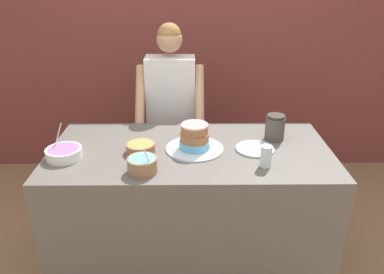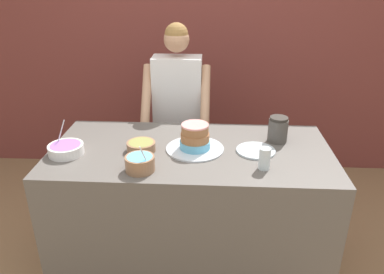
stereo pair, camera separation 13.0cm
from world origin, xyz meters
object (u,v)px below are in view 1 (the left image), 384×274
(cake, at_px, (195,139))
(frosting_bowl_olive, at_px, (141,147))
(frosting_bowl_blue, at_px, (142,164))
(person_baker, at_px, (171,105))
(frosting_bowl_purple, at_px, (64,153))
(drinking_glass, at_px, (266,156))
(stoneware_jar, at_px, (275,127))
(ceramic_plate, at_px, (255,149))

(cake, relative_size, frosting_bowl_olive, 2.04)
(frosting_bowl_blue, distance_m, frosting_bowl_olive, 0.24)
(person_baker, height_order, frosting_bowl_purple, person_baker)
(drinking_glass, bearing_deg, stoneware_jar, 71.08)
(frosting_bowl_olive, xyz_separation_m, drinking_glass, (0.70, -0.18, 0.03))
(frosting_bowl_olive, xyz_separation_m, stoneware_jar, (0.82, 0.18, 0.05))
(frosting_bowl_blue, distance_m, drinking_glass, 0.66)
(frosting_bowl_blue, relative_size, frosting_bowl_olive, 1.01)
(person_baker, height_order, stoneware_jar, person_baker)
(frosting_bowl_purple, xyz_separation_m, frosting_bowl_blue, (0.46, -0.17, 0.01))
(person_baker, bearing_deg, ceramic_plate, -54.17)
(frosting_bowl_purple, height_order, frosting_bowl_olive, frosting_bowl_purple)
(cake, relative_size, ceramic_plate, 1.50)
(frosting_bowl_blue, relative_size, stoneware_jar, 1.06)
(stoneware_jar, bearing_deg, cake, -164.02)
(frosting_bowl_olive, height_order, ceramic_plate, frosting_bowl_olive)
(person_baker, xyz_separation_m, frosting_bowl_blue, (-0.11, -1.00, 0.03))
(person_baker, xyz_separation_m, stoneware_jar, (0.68, -0.58, 0.06))
(drinking_glass, bearing_deg, person_baker, 120.54)
(cake, bearing_deg, frosting_bowl_olive, -173.47)
(frosting_bowl_purple, xyz_separation_m, frosting_bowl_olive, (0.43, 0.07, -0.00))
(stoneware_jar, bearing_deg, ceramic_plate, -133.45)
(ceramic_plate, bearing_deg, person_baker, 125.83)
(stoneware_jar, bearing_deg, frosting_bowl_olive, -167.58)
(person_baker, bearing_deg, frosting_bowl_blue, -96.15)
(frosting_bowl_purple, distance_m, frosting_bowl_olive, 0.43)
(drinking_glass, distance_m, ceramic_plate, 0.21)
(cake, relative_size, stoneware_jar, 2.15)
(person_baker, relative_size, frosting_bowl_blue, 9.09)
(cake, xyz_separation_m, ceramic_plate, (0.36, -0.01, -0.06))
(frosting_bowl_olive, distance_m, stoneware_jar, 0.84)
(frosting_bowl_blue, height_order, frosting_bowl_olive, frosting_bowl_blue)
(cake, height_order, stoneware_jar, cake)
(person_baker, distance_m, cake, 0.75)
(person_baker, bearing_deg, frosting_bowl_purple, -124.50)
(frosting_bowl_olive, distance_m, drinking_glass, 0.72)
(person_baker, relative_size, cake, 4.51)
(frosting_bowl_blue, bearing_deg, frosting_bowl_olive, 99.03)
(person_baker, xyz_separation_m, cake, (0.17, -0.73, 0.05))
(cake, relative_size, frosting_bowl_blue, 2.02)
(frosting_bowl_blue, xyz_separation_m, ceramic_plate, (0.64, 0.26, -0.04))
(frosting_bowl_purple, xyz_separation_m, drinking_glass, (1.13, -0.11, 0.03))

